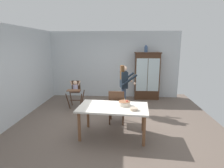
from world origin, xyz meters
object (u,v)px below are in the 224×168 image
(ceramic_vase, at_px, (146,49))
(dining_chair_far_side, at_px, (117,105))
(dining_table, at_px, (113,110))
(china_cabinet, at_px, (147,76))
(serving_bowl, at_px, (134,109))
(high_chair_with_toddler, at_px, (75,89))
(adult_person, at_px, (124,83))
(birthday_cake, at_px, (124,103))

(ceramic_vase, relative_size, dining_chair_far_side, 0.28)
(ceramic_vase, distance_m, dining_table, 3.64)
(china_cabinet, height_order, serving_bowl, china_cabinet)
(china_cabinet, height_order, dining_chair_far_side, china_cabinet)
(high_chair_with_toddler, distance_m, dining_table, 2.44)
(ceramic_vase, distance_m, dining_chair_far_side, 3.09)
(adult_person, bearing_deg, dining_chair_far_side, 156.60)
(dining_table, bearing_deg, adult_person, 81.20)
(birthday_cake, distance_m, dining_chair_far_side, 0.67)
(serving_bowl, bearing_deg, birthday_cake, 125.08)
(high_chair_with_toddler, bearing_deg, dining_table, -57.50)
(birthday_cake, bearing_deg, ceramic_vase, 75.20)
(china_cabinet, xyz_separation_m, birthday_cake, (-0.90, -3.12, -0.15))
(birthday_cake, bearing_deg, adult_person, 90.52)
(ceramic_vase, relative_size, dining_table, 0.16)
(ceramic_vase, xyz_separation_m, adult_person, (-0.84, -1.58, -1.03))
(birthday_cake, relative_size, serving_bowl, 1.56)
(ceramic_vase, height_order, serving_bowl, ceramic_vase)
(china_cabinet, relative_size, ceramic_vase, 6.96)
(high_chair_with_toddler, bearing_deg, birthday_cake, -51.54)
(ceramic_vase, relative_size, serving_bowl, 1.50)
(china_cabinet, height_order, dining_table, china_cabinet)
(china_cabinet, distance_m, serving_bowl, 3.49)
(adult_person, distance_m, dining_chair_far_side, 1.05)
(ceramic_vase, xyz_separation_m, dining_chair_far_side, (-1.03, -2.53, -1.44))
(dining_table, xyz_separation_m, birthday_cake, (0.26, 0.08, 0.14))
(china_cabinet, distance_m, ceramic_vase, 1.05)
(birthday_cake, height_order, serving_bowl, birthday_cake)
(china_cabinet, bearing_deg, birthday_cake, -106.15)
(china_cabinet, bearing_deg, high_chair_with_toddler, -154.80)
(ceramic_vase, bearing_deg, dining_table, -108.77)
(high_chair_with_toddler, height_order, adult_person, adult_person)
(dining_table, height_order, birthday_cake, birthday_cake)
(adult_person, relative_size, dining_chair_far_side, 1.59)
(high_chair_with_toddler, relative_size, dining_table, 0.56)
(birthday_cake, relative_size, dining_chair_far_side, 0.29)
(ceramic_vase, distance_m, high_chair_with_toddler, 3.12)
(china_cabinet, relative_size, birthday_cake, 6.71)
(ceramic_vase, distance_m, birthday_cake, 3.44)
(ceramic_vase, bearing_deg, birthday_cake, -104.80)
(china_cabinet, bearing_deg, dining_table, -110.03)
(dining_chair_far_side, bearing_deg, dining_table, 87.16)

